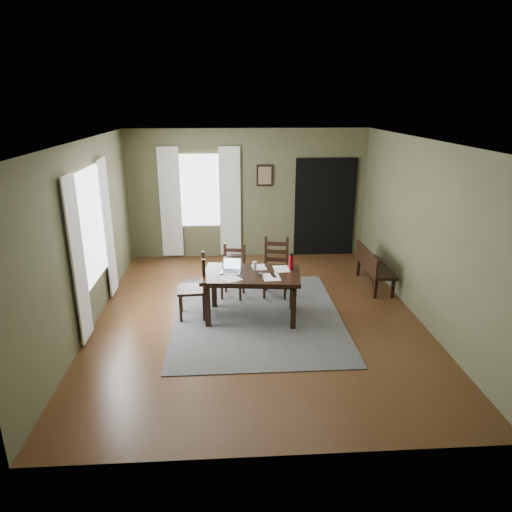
{
  "coord_description": "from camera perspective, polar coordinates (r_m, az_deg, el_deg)",
  "views": [
    {
      "loc": [
        -0.43,
        -6.49,
        3.23
      ],
      "look_at": [
        0.0,
        0.3,
        0.9
      ],
      "focal_mm": 32.0,
      "sensor_mm": 36.0,
      "label": 1
    }
  ],
  "objects": [
    {
      "name": "curtain_left_far",
      "position": [
        8.04,
        -18.01,
        3.33
      ],
      "size": [
        0.03,
        0.48,
        2.3
      ],
      "color": "silver",
      "rests_on": "ground"
    },
    {
      "name": "rug",
      "position": [
        7.26,
        0.15,
        -7.46
      ],
      "size": [
        2.6,
        3.2,
        0.01
      ],
      "color": "#474747",
      "rests_on": "ground"
    },
    {
      "name": "ground",
      "position": [
        7.27,
        0.15,
        -7.54
      ],
      "size": [
        5.0,
        6.0,
        0.01
      ],
      "color": "#492C16"
    },
    {
      "name": "laptop",
      "position": [
        6.98,
        -3.1,
        -1.53
      ],
      "size": [
        0.34,
        0.3,
        0.2
      ],
      "rotation": [
        0.0,
        0.0,
        -0.23
      ],
      "color": "#B7B7BC",
      "rests_on": "dining_table"
    },
    {
      "name": "curtain_back_left",
      "position": [
        9.72,
        -10.64,
        6.52
      ],
      "size": [
        0.44,
        0.03,
        2.3
      ],
      "color": "silver",
      "rests_on": "ground"
    },
    {
      "name": "computer_mouse",
      "position": [
        6.85,
        0.57,
        -2.24
      ],
      "size": [
        0.07,
        0.1,
        0.03
      ],
      "primitive_type": "cube",
      "rotation": [
        0.0,
        0.0,
        -0.16
      ],
      "color": "#3F3F42",
      "rests_on": "dining_table"
    },
    {
      "name": "water_bottle",
      "position": [
        7.06,
        4.39,
        -0.77
      ],
      "size": [
        0.08,
        0.08,
        0.26
      ],
      "rotation": [
        0.0,
        0.0,
        0.04
      ],
      "color": "#AD0D20",
      "rests_on": "dining_table"
    },
    {
      "name": "bench",
      "position": [
        8.5,
        14.33,
        -1.02
      ],
      "size": [
        0.4,
        1.25,
        0.7
      ],
      "rotation": [
        0.0,
        0.0,
        1.57
      ],
      "color": "black",
      "rests_on": "ground"
    },
    {
      "name": "chair_back_left",
      "position": [
        7.83,
        -2.85,
        -1.99
      ],
      "size": [
        0.47,
        0.47,
        0.89
      ],
      "rotation": [
        0.0,
        0.0,
        -0.21
      ],
      "color": "black",
      "rests_on": "rug"
    },
    {
      "name": "curtain_back_right",
      "position": [
        9.65,
        -3.27,
        6.72
      ],
      "size": [
        0.44,
        0.03,
        2.3
      ],
      "color": "silver",
      "rests_on": "ground"
    },
    {
      "name": "chair_end",
      "position": [
        7.12,
        -7.61,
        -3.92
      ],
      "size": [
        0.47,
        0.46,
        1.0
      ],
      "rotation": [
        0.0,
        0.0,
        -1.5
      ],
      "color": "black",
      "rests_on": "rug"
    },
    {
      "name": "chair_back_right",
      "position": [
        7.88,
        2.49,
        -1.48
      ],
      "size": [
        0.5,
        0.5,
        0.99
      ],
      "rotation": [
        0.0,
        0.0,
        -0.17
      ],
      "color": "black",
      "rests_on": "rug"
    },
    {
      "name": "paper_b",
      "position": [
        6.77,
        1.93,
        -2.64
      ],
      "size": [
        0.26,
        0.33,
        0.0
      ],
      "primitive_type": "cube",
      "rotation": [
        0.0,
        0.0,
        0.05
      ],
      "color": "white",
      "rests_on": "dining_table"
    },
    {
      "name": "doorway_back",
      "position": [
        9.93,
        8.61,
        6.01
      ],
      "size": [
        1.3,
        0.03,
        2.1
      ],
      "color": "black",
      "rests_on": "ground"
    },
    {
      "name": "window_left",
      "position": [
        7.22,
        -19.95,
        3.47
      ],
      "size": [
        0.01,
        1.3,
        1.7
      ],
      "color": "white",
      "rests_on": "ground"
    },
    {
      "name": "dining_table",
      "position": [
        6.96,
        -0.54,
        -2.84
      ],
      "size": [
        1.55,
        1.04,
        0.73
      ],
      "rotation": [
        0.0,
        0.0,
        -0.12
      ],
      "color": "black",
      "rests_on": "rug"
    },
    {
      "name": "tv_remote",
      "position": [
        6.82,
        2.16,
        -2.41
      ],
      "size": [
        0.08,
        0.18,
        0.02
      ],
      "primitive_type": "cube",
      "rotation": [
        0.0,
        0.0,
        0.21
      ],
      "color": "black",
      "rests_on": "dining_table"
    },
    {
      "name": "paper_c",
      "position": [
        7.16,
        0.37,
        -1.41
      ],
      "size": [
        0.25,
        0.3,
        0.0
      ],
      "primitive_type": "cube",
      "rotation": [
        0.0,
        0.0,
        0.14
      ],
      "color": "white",
      "rests_on": "dining_table"
    },
    {
      "name": "framed_picture",
      "position": [
        9.61,
        1.1,
        10.03
      ],
      "size": [
        0.34,
        0.03,
        0.44
      ],
      "color": "black",
      "rests_on": "ground"
    },
    {
      "name": "drinking_glass",
      "position": [
        7.02,
        -0.17,
        -1.24
      ],
      "size": [
        0.08,
        0.08,
        0.14
      ],
      "primitive_type": "cylinder",
      "rotation": [
        0.0,
        0.0,
        -0.37
      ],
      "color": "silver",
      "rests_on": "dining_table"
    },
    {
      "name": "window_back",
      "position": [
        9.65,
        -7.02,
        8.13
      ],
      "size": [
        1.0,
        0.01,
        1.5
      ],
      "color": "white",
      "rests_on": "ground"
    },
    {
      "name": "paper_a",
      "position": [
        6.74,
        -3.27,
        -2.76
      ],
      "size": [
        0.38,
        0.41,
        0.0
      ],
      "primitive_type": "cube",
      "rotation": [
        0.0,
        0.0,
        0.53
      ],
      "color": "white",
      "rests_on": "dining_table"
    },
    {
      "name": "curtain_left_near",
      "position": [
        6.53,
        -21.35,
        -0.56
      ],
      "size": [
        0.03,
        0.48,
        2.3
      ],
      "color": "silver",
      "rests_on": "ground"
    },
    {
      "name": "paper_d",
      "position": [
        7.1,
        3.17,
        -1.61
      ],
      "size": [
        0.25,
        0.31,
        0.0
      ],
      "primitive_type": "cube",
      "rotation": [
        0.0,
        0.0,
        0.05
      ],
      "color": "white",
      "rests_on": "dining_table"
    },
    {
      "name": "room_shell",
      "position": [
        6.66,
        0.16,
        6.53
      ],
      "size": [
        5.02,
        6.02,
        2.71
      ],
      "color": "brown",
      "rests_on": "ground"
    }
  ]
}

